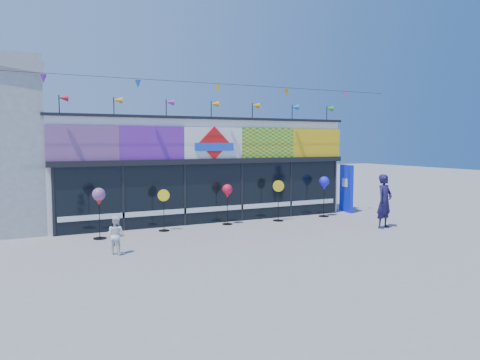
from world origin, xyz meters
TOP-DOWN VIEW (x-y plane):
  - ground at (0.00, 0.00)m, footprint 80.00×80.00m
  - kite_shop at (0.00, 5.94)m, footprint 16.00×5.70m
  - blue_sign at (6.50, 3.46)m, footprint 0.39×1.06m
  - spinner_0 at (-4.51, 2.30)m, footprint 0.42×0.42m
  - spinner_1 at (-2.24, 2.67)m, footprint 0.40×0.38m
  - spinner_2 at (0.31, 2.86)m, footprint 0.39×0.39m
  - spinner_3 at (2.46, 2.68)m, footprint 0.45×0.41m
  - spinner_4 at (4.75, 2.76)m, footprint 0.43×0.43m
  - adult_man at (5.14, -0.35)m, footprint 0.81×0.63m
  - child at (-4.47, -0.02)m, footprint 0.57×0.60m

SIDE VIEW (x-z plane):
  - ground at x=0.00m, z-range 0.00..0.00m
  - child at x=-4.47m, z-range 0.00..1.08m
  - spinner_1 at x=-2.24m, z-range 0.04..1.52m
  - spinner_3 at x=2.46m, z-range 0.05..1.67m
  - adult_man at x=5.14m, z-range 0.00..1.96m
  - blue_sign at x=6.50m, z-range 0.01..2.12m
  - spinner_2 at x=0.31m, z-range 0.46..2.00m
  - spinner_0 at x=-4.51m, z-range 0.50..2.17m
  - spinner_4 at x=4.75m, z-range 0.51..2.21m
  - kite_shop at x=0.00m, z-range -0.61..4.70m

